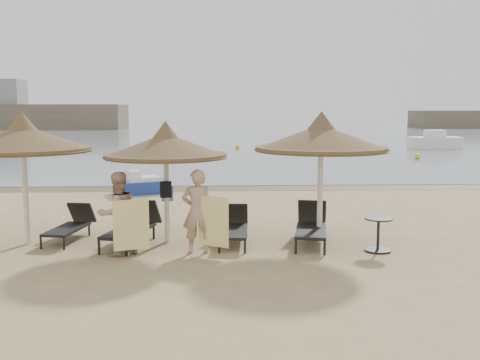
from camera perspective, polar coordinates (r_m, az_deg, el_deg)
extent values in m
plane|color=tan|center=(12.46, -5.68, -7.24)|extent=(160.00, 160.00, 0.00)
cube|color=slate|center=(92.09, -2.77, 5.55)|extent=(200.00, 140.00, 0.03)
cube|color=brown|center=(21.68, -4.24, -0.89)|extent=(200.00, 1.60, 0.01)
cube|color=white|center=(45.51, 20.03, 3.71)|extent=(4.00, 1.60, 1.00)
cube|color=white|center=(45.48, 20.07, 4.65)|extent=(1.50, 1.00, 0.60)
cylinder|color=silver|center=(13.52, -21.89, -1.63)|extent=(0.13, 0.13, 2.29)
cone|color=brown|center=(13.39, -22.18, 4.22)|extent=(3.16, 3.16, 0.60)
cone|color=brown|center=(13.37, -22.25, 5.76)|extent=(0.76, 0.76, 0.49)
cylinder|color=brown|center=(13.40, -22.12, 3.01)|extent=(3.09, 3.09, 0.11)
cylinder|color=silver|center=(12.87, -7.82, -1.97)|extent=(0.12, 0.12, 2.12)
cone|color=brown|center=(12.72, -7.92, 3.74)|extent=(2.93, 2.93, 0.56)
cone|color=brown|center=(12.70, -7.95, 5.24)|extent=(0.71, 0.71, 0.45)
cylinder|color=brown|center=(12.74, -7.90, 2.56)|extent=(2.87, 2.87, 0.10)
cylinder|color=silver|center=(12.87, 8.53, -1.61)|extent=(0.13, 0.13, 2.29)
cone|color=brown|center=(12.72, 8.66, 4.57)|extent=(3.16, 3.16, 0.60)
cone|color=brown|center=(12.71, 8.69, 6.19)|extent=(0.76, 0.76, 0.49)
cylinder|color=brown|center=(12.74, 8.63, 3.29)|extent=(3.10, 3.10, 0.11)
cylinder|color=black|center=(13.10, -20.48, -6.33)|extent=(0.05, 0.05, 0.28)
cylinder|color=black|center=(12.85, -18.27, -6.50)|extent=(0.05, 0.05, 0.28)
cylinder|color=black|center=(14.30, -17.85, -5.07)|extent=(0.05, 0.05, 0.28)
cylinder|color=black|center=(14.08, -15.80, -5.19)|extent=(0.05, 0.05, 0.28)
cube|color=black|center=(13.58, -17.99, -5.01)|extent=(0.87, 1.57, 0.06)
cube|color=black|center=(14.31, -16.52, -3.35)|extent=(0.68, 0.52, 0.56)
cylinder|color=black|center=(12.21, -14.81, -6.99)|extent=(0.06, 0.06, 0.32)
cylinder|color=black|center=(11.94, -12.04, -7.23)|extent=(0.06, 0.06, 0.32)
cylinder|color=black|center=(13.62, -11.72, -5.39)|extent=(0.06, 0.06, 0.32)
cylinder|color=black|center=(13.38, -9.19, -5.57)|extent=(0.06, 0.06, 0.32)
cube|color=black|center=(12.78, -11.79, -5.34)|extent=(1.13, 1.85, 0.07)
cube|color=black|center=(13.64, -10.09, -3.31)|extent=(0.81, 0.65, 0.65)
cylinder|color=black|center=(11.95, -2.24, -7.14)|extent=(0.05, 0.05, 0.29)
cylinder|color=black|center=(11.93, 0.53, -7.17)|extent=(0.05, 0.05, 0.29)
cylinder|color=black|center=(13.34, -1.81, -5.58)|extent=(0.05, 0.05, 0.29)
cylinder|color=black|center=(13.32, 0.67, -5.60)|extent=(0.05, 0.05, 0.29)
cube|color=black|center=(12.64, -0.70, -5.51)|extent=(0.74, 1.58, 0.06)
cube|color=black|center=(13.47, -0.53, -3.62)|extent=(0.66, 0.48, 0.58)
cylinder|color=black|center=(11.94, 5.97, -7.12)|extent=(0.06, 0.06, 0.31)
cylinder|color=black|center=(11.93, 9.01, -7.19)|extent=(0.06, 0.06, 0.31)
cylinder|color=black|center=(13.46, 6.29, -5.44)|extent=(0.06, 0.06, 0.31)
cylinder|color=black|center=(13.46, 8.98, -5.50)|extent=(0.06, 0.06, 0.31)
cube|color=black|center=(12.70, 7.59, -5.37)|extent=(1.00, 1.79, 0.07)
cube|color=black|center=(13.61, 7.69, -3.34)|extent=(0.77, 0.60, 0.64)
cylinder|color=black|center=(12.53, 14.47, -7.26)|extent=(0.59, 0.59, 0.04)
cylinder|color=black|center=(12.45, 14.52, -5.67)|extent=(0.06, 0.06, 0.71)
cylinder|color=black|center=(12.37, 14.58, -4.01)|extent=(0.63, 0.63, 0.03)
imported|color=tan|center=(11.91, -12.95, -2.83)|extent=(1.17, 1.08, 2.13)
imported|color=tan|center=(11.82, -4.57, -2.63)|extent=(1.05, 0.72, 2.18)
cube|color=yellow|center=(11.57, -11.51, -4.70)|extent=(0.72, 0.31, 1.08)
cube|color=yellow|center=(11.62, -2.87, -4.44)|extent=(0.67, 0.44, 1.10)
cube|color=silver|center=(13.03, -7.75, -1.49)|extent=(0.29, 0.15, 0.35)
cube|color=black|center=(12.67, -7.91, -1.01)|extent=(0.28, 0.11, 0.39)
cube|color=navy|center=(20.71, -10.32, -0.74)|extent=(2.18, 1.77, 0.47)
cube|color=white|center=(20.67, -10.34, 0.08)|extent=(1.48, 1.34, 0.21)
cube|color=white|center=(20.56, -11.28, 0.57)|extent=(0.70, 0.88, 0.30)
sphere|color=yellow|center=(35.78, -10.50, 2.58)|extent=(0.32, 0.32, 0.32)
sphere|color=yellow|center=(43.30, -0.27, 3.58)|extent=(0.39, 0.39, 0.39)
sphere|color=yellow|center=(36.24, 18.39, 2.43)|extent=(0.39, 0.39, 0.39)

